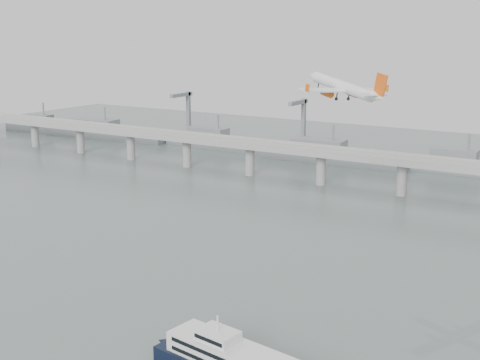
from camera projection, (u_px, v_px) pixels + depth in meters
The scene contains 4 objects.
ground at pixel (153, 320), 209.61m from camera, with size 900.00×900.00×0.00m, color #576562.
bridge at pixel (367, 161), 372.74m from camera, with size 800.00×22.00×23.90m.
distant_fleet at pixel (209, 141), 507.11m from camera, with size 453.00×60.90×40.00m.
airliner at pixel (344, 88), 232.35m from camera, with size 39.04×36.85×11.34m.
Camera 1 is at (124.24, -150.87, 93.03)m, focal length 48.00 mm.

